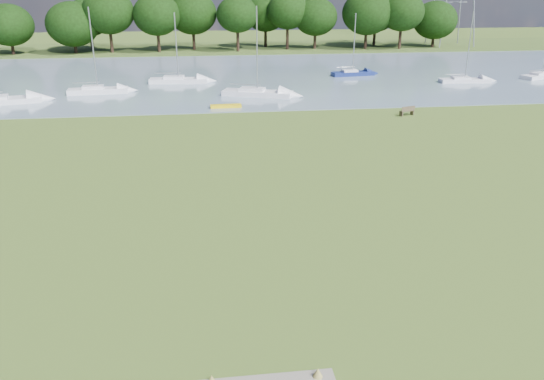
{
  "coord_description": "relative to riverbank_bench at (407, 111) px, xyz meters",
  "views": [
    {
      "loc": [
        -1.33,
        -24.94,
        10.91
      ],
      "look_at": [
        1.62,
        -2.0,
        1.84
      ],
      "focal_mm": 35.0,
      "sensor_mm": 36.0,
      "label": 1
    }
  ],
  "objects": [
    {
      "name": "sailboat_8",
      "position": [
        -12.25,
        10.24,
        0.08
      ],
      "size": [
        7.4,
        4.36,
        8.77
      ],
      "rotation": [
        0.0,
        0.0,
        -0.36
      ],
      "color": "white",
      "rests_on": "river"
    },
    {
      "name": "sailboat_9",
      "position": [
        -28.73,
        13.64,
        0.12
      ],
      "size": [
        6.21,
        2.21,
        8.63
      ],
      "rotation": [
        0.0,
        0.0,
        0.08
      ],
      "color": "white",
      "rests_on": "river"
    },
    {
      "name": "tree_line",
      "position": [
        -29.19,
        49.09,
        5.43
      ],
      "size": [
        116.27,
        8.06,
        9.75
      ],
      "color": "black",
      "rests_on": "far_bank"
    },
    {
      "name": "sailboat_0",
      "position": [
        0.91,
        21.38,
        0.08
      ],
      "size": [
        5.49,
        2.23,
        7.45
      ],
      "rotation": [
        0.0,
        0.0,
        0.14
      ],
      "color": "navy",
      "rests_on": "river"
    },
    {
      "name": "sailboat_5",
      "position": [
        23.38,
        16.74,
        0.05
      ],
      "size": [
        6.21,
        3.87,
        8.28
      ],
      "rotation": [
        0.0,
        0.0,
        0.39
      ],
      "color": "white",
      "rests_on": "river"
    },
    {
      "name": "river",
      "position": [
        -16.29,
        23.09,
        -0.43
      ],
      "size": [
        220.0,
        40.0,
        0.1
      ],
      "primitive_type": "cube",
      "color": "slate",
      "rests_on": "ground"
    },
    {
      "name": "ground",
      "position": [
        -16.29,
        -18.91,
        -0.43
      ],
      "size": [
        220.0,
        220.0,
        0.0
      ],
      "primitive_type": "plane",
      "color": "olive"
    },
    {
      "name": "far_bank",
      "position": [
        -16.29,
        53.09,
        -0.43
      ],
      "size": [
        220.0,
        20.0,
        0.4
      ],
      "primitive_type": "cube",
      "color": "#4C6626",
      "rests_on": "ground"
    },
    {
      "name": "sailboat_2",
      "position": [
        12.59,
        15.0,
        0.01
      ],
      "size": [
        5.85,
        2.02,
        7.86
      ],
      "rotation": [
        0.0,
        0.0,
        -0.07
      ],
      "color": "white",
      "rests_on": "river"
    },
    {
      "name": "kayak",
      "position": [
        -15.65,
        5.09,
        -0.24
      ],
      "size": [
        2.89,
        0.79,
        0.29
      ],
      "primitive_type": "cube",
      "rotation": [
        0.0,
        0.0,
        0.04
      ],
      "color": "yellow",
      "rests_on": "river"
    },
    {
      "name": "sailboat_3",
      "position": [
        -20.56,
        18.95,
        0.09
      ],
      "size": [
        6.75,
        2.3,
        7.78
      ],
      "rotation": [
        0.0,
        0.0,
        -0.07
      ],
      "color": "white",
      "rests_on": "river"
    },
    {
      "name": "riverbank_bench",
      "position": [
        0.0,
        0.0,
        0.0
      ],
      "size": [
        1.46,
        0.84,
        0.86
      ],
      "rotation": [
        0.0,
        0.0,
        0.32
      ],
      "color": "brown",
      "rests_on": "ground"
    }
  ]
}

